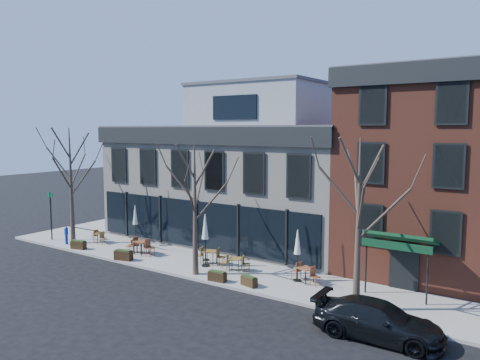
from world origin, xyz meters
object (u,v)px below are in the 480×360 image
Objects in this scene: parked_sedan at (378,320)px; cafe_set_0 at (99,236)px; call_box at (66,235)px; umbrella_0 at (135,217)px.

parked_sedan is 3.08× the size of cafe_set_0.
call_box is 0.77× the size of cafe_set_0.
parked_sedan is at bearing -14.08° from umbrella_0.
umbrella_0 reaches higher than parked_sedan.
cafe_set_0 is 0.58× the size of umbrella_0.
cafe_set_0 is (1.47, 1.54, -0.23)m from call_box.
cafe_set_0 is at bearing 46.19° from call_box.
umbrella_0 is (-17.88, 4.49, 1.38)m from parked_sedan.
umbrella_0 is at bearing 74.25° from parked_sedan.
parked_sedan is at bearing -5.46° from call_box.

